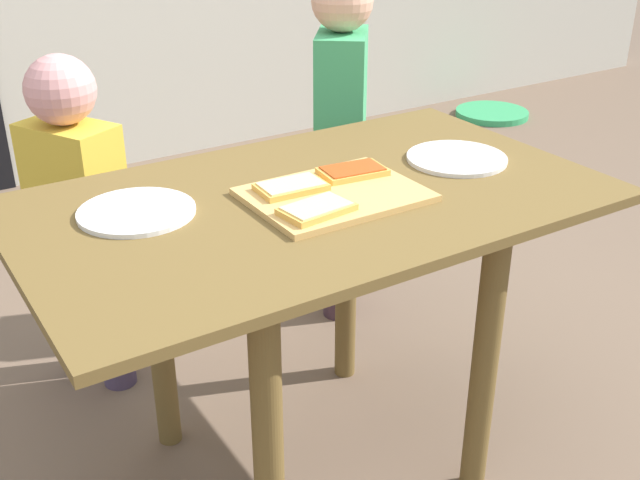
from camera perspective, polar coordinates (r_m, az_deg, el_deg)
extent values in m
plane|color=brown|center=(1.99, -0.36, -15.81)|extent=(16.00, 16.00, 0.00)
cube|color=brown|center=(1.61, -0.43, 2.91)|extent=(1.21, 0.71, 0.02)
cylinder|color=brown|center=(1.49, -3.78, -15.48)|extent=(0.06, 0.06, 0.69)
cylinder|color=brown|center=(1.75, 11.91, -8.94)|extent=(0.06, 0.06, 0.69)
cylinder|color=brown|center=(1.89, -11.70, -6.04)|extent=(0.06, 0.06, 0.69)
cylinder|color=brown|center=(2.10, 1.93, -1.98)|extent=(0.06, 0.06, 0.69)
cube|color=tan|center=(1.60, 1.06, 3.32)|extent=(0.35, 0.26, 0.01)
cube|color=gold|center=(1.68, 2.40, 5.00)|extent=(0.15, 0.10, 0.01)
cube|color=#BB4617|center=(1.68, 2.41, 5.25)|extent=(0.13, 0.09, 0.00)
cube|color=gold|center=(1.60, -2.11, 3.87)|extent=(0.14, 0.09, 0.01)
cube|color=#F6DF93|center=(1.60, -2.11, 4.12)|extent=(0.13, 0.08, 0.00)
cube|color=gold|center=(1.50, -0.24, 2.25)|extent=(0.15, 0.10, 0.01)
cube|color=#F6DF93|center=(1.49, -0.24, 2.52)|extent=(0.13, 0.09, 0.00)
cylinder|color=white|center=(1.56, -13.23, 2.03)|extent=(0.23, 0.23, 0.01)
cylinder|color=white|center=(1.83, 9.87, 5.93)|extent=(0.23, 0.23, 0.01)
cylinder|color=#483A54|center=(2.30, -17.40, -4.73)|extent=(0.09, 0.09, 0.40)
cylinder|color=#483A54|center=(2.20, -14.88, -5.75)|extent=(0.09, 0.09, 0.40)
cube|color=gold|center=(2.09, -17.43, 3.55)|extent=(0.23, 0.28, 0.34)
sphere|color=pink|center=(2.01, -18.42, 10.35)|extent=(0.17, 0.17, 0.17)
cylinder|color=#402B36|center=(2.56, 1.55, 0.76)|extent=(0.09, 0.09, 0.47)
cylinder|color=#402B36|center=(2.43, 1.31, -0.65)|extent=(0.09, 0.09, 0.47)
cube|color=#3FA566|center=(2.33, 1.55, 9.91)|extent=(0.26, 0.28, 0.42)
sphere|color=#E6AA8C|center=(2.27, 1.65, 17.10)|extent=(0.18, 0.18, 0.18)
cylinder|color=#35A560|center=(4.62, 12.43, 9.01)|extent=(0.41, 0.41, 0.03)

